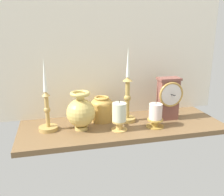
{
  "coord_description": "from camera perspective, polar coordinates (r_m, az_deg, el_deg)",
  "views": [
    {
      "loc": [
        -32.73,
        -110.8,
        46.3
      ],
      "look_at": [
        -5.42,
        0.0,
        14.0
      ],
      "focal_mm": 39.85,
      "sensor_mm": 36.0,
      "label": 1
    }
  ],
  "objects": [
    {
      "name": "brass_vase_bulbous",
      "position": [
        1.16,
        -7.18,
        -3.17
      ],
      "size": [
        13.34,
        13.34,
        18.31
      ],
      "color": "tan",
      "rests_on": "ground_plane"
    },
    {
      "name": "ground_plane",
      "position": [
        1.25,
        2.43,
        -6.56
      ],
      "size": [
        100.0,
        36.0,
        2.4
      ],
      "primitive_type": "cube",
      "color": "brown"
    },
    {
      "name": "back_wall",
      "position": [
        1.34,
        0.36,
        9.9
      ],
      "size": [
        120.0,
        2.0,
        65.0
      ],
      "primitive_type": "cube",
      "color": "white",
      "rests_on": "ground_plane"
    },
    {
      "name": "candlestick_tall_left",
      "position": [
        1.25,
        3.55,
        -0.15
      ],
      "size": [
        8.66,
        8.66,
        38.13
      ],
      "color": "tan",
      "rests_on": "ground_plane"
    },
    {
      "name": "brass_vase_jar",
      "position": [
        1.28,
        -2.33,
        -2.41
      ],
      "size": [
        11.66,
        11.66,
        12.64
      ],
      "color": "#BD9043",
      "rests_on": "ground_plane"
    },
    {
      "name": "candlestick_tall_center",
      "position": [
        1.18,
        -14.67,
        -2.62
      ],
      "size": [
        8.88,
        8.88,
        34.11
      ],
      "color": "tan",
      "rests_on": "ground_plane"
    },
    {
      "name": "pillar_candle_near_clock",
      "position": [
        1.15,
        1.68,
        -4.0
      ],
      "size": [
        7.61,
        7.61,
        14.32
      ],
      "color": "tan",
      "rests_on": "ground_plane"
    },
    {
      "name": "pillar_candle_front",
      "position": [
        1.21,
        9.93,
        -3.91
      ],
      "size": [
        8.54,
        8.54,
        12.76
      ],
      "color": "#B38C3A",
      "rests_on": "ground_plane"
    },
    {
      "name": "mantel_clock",
      "position": [
        1.31,
        12.8,
        0.06
      ],
      "size": [
        13.0,
        9.26,
        21.98
      ],
      "color": "brown",
      "rests_on": "ground_plane"
    }
  ]
}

